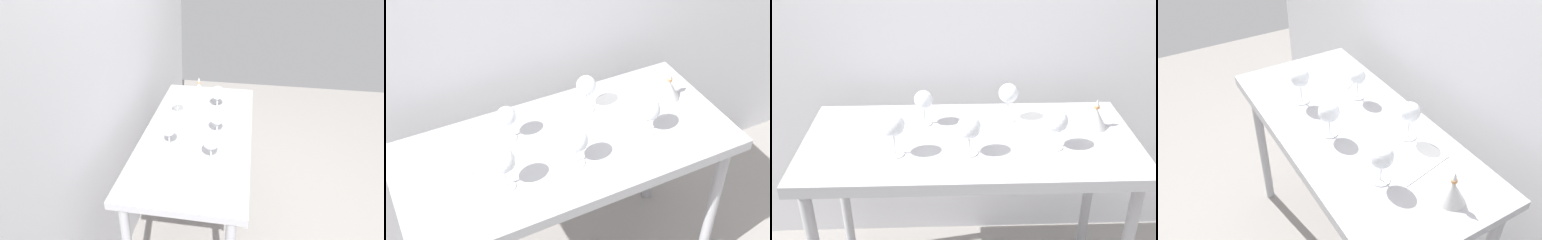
# 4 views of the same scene
# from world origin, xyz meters

# --- Properties ---
(back_wall) EXTENTS (3.80, 0.04, 2.60)m
(back_wall) POSITION_xyz_m (0.00, 0.49, 1.30)
(back_wall) COLOR silver
(back_wall) RESTS_ON ground_plane
(steel_counter) EXTENTS (1.40, 0.65, 0.90)m
(steel_counter) POSITION_xyz_m (0.00, -0.01, 0.79)
(steel_counter) COLOR #A1A1A6
(steel_counter) RESTS_ON ground_plane
(wine_glass_near_left) EXTENTS (0.09, 0.09, 0.18)m
(wine_glass_near_left) POSITION_xyz_m (-0.30, -0.12, 1.03)
(wine_glass_near_left) COLOR white
(wine_glass_near_left) RESTS_ON steel_counter
(wine_glass_far_right) EXTENTS (0.09, 0.09, 0.17)m
(wine_glass_far_right) POSITION_xyz_m (0.17, 0.16, 1.02)
(wine_glass_far_right) COLOR white
(wine_glass_far_right) RESTS_ON steel_counter
(wine_glass_near_right) EXTENTS (0.09, 0.09, 0.17)m
(wine_glass_near_right) POSITION_xyz_m (0.33, -0.09, 1.02)
(wine_glass_near_right) COLOR white
(wine_glass_near_right) RESTS_ON steel_counter
(wine_glass_near_center) EXTENTS (0.09, 0.09, 0.17)m
(wine_glass_near_center) POSITION_xyz_m (-0.01, -0.12, 1.01)
(wine_glass_near_center) COLOR white
(wine_glass_near_center) RESTS_ON steel_counter
(wine_glass_far_left) EXTENTS (0.08, 0.08, 0.16)m
(wine_glass_far_left) POSITION_xyz_m (-0.20, 0.13, 1.01)
(wine_glass_far_left) COLOR white
(wine_glass_far_left) RESTS_ON steel_counter
(tasting_sheet_upper) EXTENTS (0.27, 0.29, 0.00)m
(tasting_sheet_upper) POSITION_xyz_m (-0.40, 0.13, 0.90)
(tasting_sheet_upper) COLOR white
(tasting_sheet_upper) RESTS_ON steel_counter
(tasting_sheet_lower) EXTENTS (0.20, 0.28, 0.00)m
(tasting_sheet_lower) POSITION_xyz_m (0.31, 0.09, 0.90)
(tasting_sheet_lower) COLOR white
(tasting_sheet_lower) RESTS_ON steel_counter
(decanter_funnel) EXTENTS (0.11, 0.11, 0.14)m
(decanter_funnel) POSITION_xyz_m (0.55, 0.07, 0.95)
(decanter_funnel) COLOR silver
(decanter_funnel) RESTS_ON steel_counter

